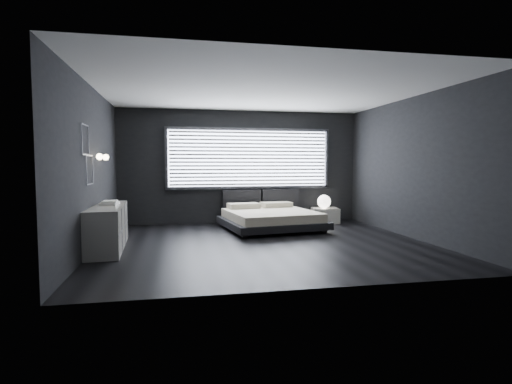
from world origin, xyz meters
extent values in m
plane|color=black|center=(0.00, 0.00, 0.00)|extent=(6.00, 6.00, 0.00)
plane|color=silver|center=(0.00, 0.00, 2.80)|extent=(6.00, 6.00, 0.00)
cube|color=black|center=(0.00, 2.75, 1.40)|extent=(6.00, 0.04, 2.80)
cube|color=black|center=(0.00, -2.75, 1.40)|extent=(6.00, 0.04, 2.80)
cube|color=black|center=(-3.00, 0.00, 1.40)|extent=(0.04, 5.50, 2.80)
cube|color=black|center=(3.00, 0.00, 1.40)|extent=(0.04, 5.50, 2.80)
cube|color=white|center=(0.20, 2.73, 1.61)|extent=(4.00, 0.02, 1.38)
cube|color=#47474C|center=(-1.84, 2.70, 1.61)|extent=(0.06, 0.08, 1.48)
cube|color=#47474C|center=(2.24, 2.70, 1.61)|extent=(0.06, 0.08, 1.48)
cube|color=#47474C|center=(0.20, 2.70, 2.34)|extent=(4.14, 0.08, 0.06)
cube|color=#47474C|center=(0.20, 2.70, 0.88)|extent=(4.14, 0.08, 0.06)
cube|color=silver|center=(0.20, 2.67, 1.61)|extent=(3.94, 0.03, 1.32)
cube|color=black|center=(-0.01, 2.64, 0.57)|extent=(0.96, 0.16, 0.52)
cube|color=black|center=(0.99, 2.64, 0.57)|extent=(0.96, 0.16, 0.52)
cylinder|color=silver|center=(-2.95, 0.05, 1.60)|extent=(0.10, 0.02, 0.02)
sphere|color=#FFE5B7|center=(-2.88, 0.05, 1.60)|extent=(0.11, 0.11, 0.11)
cylinder|color=silver|center=(-2.95, 0.65, 1.60)|extent=(0.10, 0.02, 0.02)
sphere|color=#FFE5B7|center=(-2.88, 0.65, 1.60)|extent=(0.11, 0.11, 0.11)
cube|color=#47474C|center=(-2.98, -0.55, 2.08)|extent=(0.01, 0.46, 0.02)
cube|color=#47474C|center=(-2.98, -0.55, 1.62)|extent=(0.01, 0.46, 0.02)
cube|color=#47474C|center=(-2.98, -0.32, 1.85)|extent=(0.01, 0.02, 0.46)
cube|color=#47474C|center=(-2.98, -0.78, 1.85)|extent=(0.01, 0.02, 0.46)
cube|color=#47474C|center=(-2.98, -0.30, 1.61)|extent=(0.01, 0.46, 0.02)
cube|color=#47474C|center=(-2.98, -0.30, 1.15)|extent=(0.01, 0.46, 0.02)
cube|color=#47474C|center=(-2.98, -0.07, 1.38)|extent=(0.01, 0.02, 0.46)
cube|color=#47474C|center=(-2.98, -0.53, 1.38)|extent=(0.01, 0.02, 0.46)
cube|color=black|center=(-0.28, 0.63, 0.04)|extent=(0.13, 0.13, 0.08)
cube|color=black|center=(1.49, 0.89, 0.04)|extent=(0.13, 0.13, 0.08)
cube|color=black|center=(-0.51, 2.21, 0.04)|extent=(0.13, 0.13, 0.08)
cube|color=black|center=(1.26, 2.47, 0.04)|extent=(0.13, 0.13, 0.08)
cube|color=black|center=(0.49, 1.55, 0.15)|extent=(2.34, 2.26, 0.15)
cube|color=beige|center=(0.49, 1.55, 0.32)|extent=(2.09, 2.09, 0.19)
cube|color=beige|center=(-0.04, 2.21, 0.47)|extent=(0.78, 0.50, 0.12)
cube|color=beige|center=(0.80, 2.34, 0.47)|extent=(0.78, 0.50, 0.12)
cube|color=silver|center=(2.05, 2.26, 0.19)|extent=(0.70, 0.61, 0.37)
sphere|color=white|center=(2.00, 2.22, 0.54)|extent=(0.33, 0.33, 0.33)
cube|color=silver|center=(-2.78, 0.05, 0.38)|extent=(0.61, 1.92, 0.76)
cube|color=#47474C|center=(-2.51, 0.07, 0.38)|extent=(0.09, 1.87, 0.74)
cube|color=white|center=(-2.76, 0.20, 0.78)|extent=(0.31, 0.39, 0.04)
cube|color=white|center=(-2.75, 0.18, 0.82)|extent=(0.25, 0.33, 0.03)
camera|label=1|loc=(-1.58, -7.16, 1.48)|focal=28.00mm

